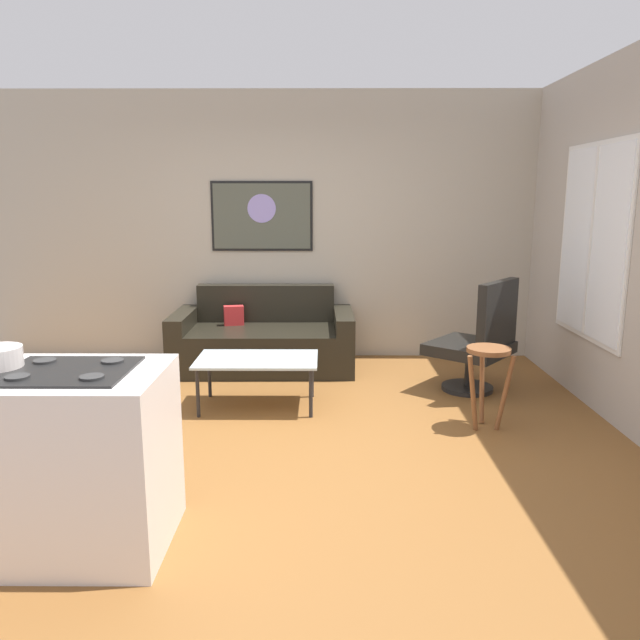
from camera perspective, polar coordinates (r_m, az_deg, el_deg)
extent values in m
cube|color=brown|center=(4.53, -4.63, -11.24)|extent=(6.40, 6.40, 0.04)
cube|color=#B1A796|center=(6.61, -3.02, 8.59)|extent=(6.40, 0.05, 2.80)
cube|color=#AEA599|center=(5.01, 27.12, 6.48)|extent=(0.05, 6.40, 2.80)
cube|color=black|center=(6.26, -5.25, -2.63)|extent=(1.45, 0.94, 0.42)
cube|color=black|center=(6.55, -5.03, 1.60)|extent=(1.44, 0.18, 0.39)
cube|color=black|center=(6.36, -12.56, -1.88)|extent=(0.19, 0.93, 0.58)
cube|color=black|center=(6.23, 2.20, -1.90)|extent=(0.19, 0.93, 0.58)
cube|color=red|center=(6.39, -8.00, 0.42)|extent=(0.22, 0.14, 0.20)
cube|color=silver|center=(5.08, -5.86, -3.66)|extent=(0.99, 0.60, 0.02)
cylinder|color=#232326|center=(4.97, -11.28, -6.67)|extent=(0.03, 0.03, 0.40)
cylinder|color=#232326|center=(4.87, -0.86, -6.82)|extent=(0.03, 0.03, 0.40)
cylinder|color=#232326|center=(5.45, -10.22, -5.04)|extent=(0.03, 0.03, 0.40)
cylinder|color=#232326|center=(5.36, -0.74, -5.13)|extent=(0.03, 0.03, 0.40)
cylinder|color=black|center=(5.75, 13.50, -6.13)|extent=(0.46, 0.46, 0.04)
cylinder|color=black|center=(5.70, 13.60, -4.21)|extent=(0.06, 0.06, 0.36)
cube|color=black|center=(5.65, 13.68, -2.55)|extent=(0.90, 0.91, 0.10)
cube|color=black|center=(5.48, 16.18, 0.51)|extent=(0.48, 0.56, 0.58)
cylinder|color=brown|center=(4.71, 15.40, -2.69)|extent=(0.32, 0.32, 0.03)
cylinder|color=brown|center=(4.92, 14.80, -5.84)|extent=(0.04, 0.13, 0.59)
cylinder|color=brown|center=(4.70, 14.01, -6.61)|extent=(0.13, 0.10, 0.59)
cylinder|color=brown|center=(4.77, 16.80, -6.52)|extent=(0.13, 0.10, 0.59)
cube|color=silver|center=(3.42, -25.82, -11.61)|extent=(1.41, 0.71, 0.90)
cube|color=black|center=(3.18, -22.41, -4.40)|extent=(0.60, 0.52, 0.01)
cylinder|color=#2D2D2D|center=(3.12, -26.29, -4.77)|extent=(0.11, 0.11, 0.01)
cylinder|color=#2D2D2D|center=(2.99, -20.43, -4.99)|extent=(0.11, 0.11, 0.01)
cylinder|color=#2D2D2D|center=(3.37, -24.19, -3.48)|extent=(0.11, 0.11, 0.01)
cylinder|color=#2D2D2D|center=(3.24, -18.70, -3.62)|extent=(0.11, 0.11, 0.01)
cube|color=black|center=(6.59, -5.41, 9.57)|extent=(1.07, 0.01, 0.73)
cube|color=#4F5346|center=(6.58, -5.42, 9.57)|extent=(1.02, 0.02, 0.68)
cylinder|color=#9789D0|center=(6.57, -5.44, 10.27)|extent=(0.30, 0.01, 0.30)
cube|color=silver|center=(5.54, 23.99, 6.61)|extent=(0.02, 1.26, 1.61)
cube|color=white|center=(5.53, 23.89, 6.61)|extent=(0.01, 1.18, 1.53)
cube|color=silver|center=(5.53, 23.85, 6.62)|extent=(0.01, 0.04, 1.53)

